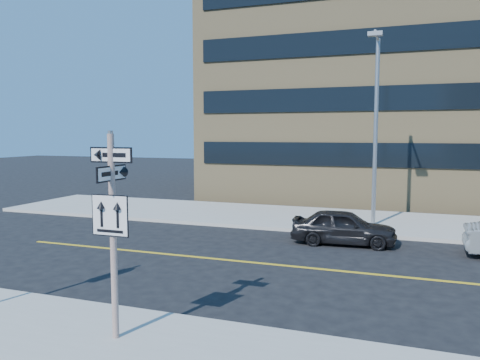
% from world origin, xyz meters
% --- Properties ---
extents(ground, '(120.00, 120.00, 0.00)m').
position_xyz_m(ground, '(0.00, 0.00, 0.00)').
color(ground, black).
rests_on(ground, ground).
extents(sign_pole, '(0.92, 0.92, 4.06)m').
position_xyz_m(sign_pole, '(0.00, -2.51, 2.44)').
color(sign_pole, silver).
rests_on(sign_pole, near_sidewalk).
extents(parked_car_a, '(1.78, 3.95, 1.31)m').
position_xyz_m(parked_car_a, '(3.15, 7.56, 0.66)').
color(parked_car_a, black).
rests_on(parked_car_a, ground).
extents(streetlight_a, '(0.55, 2.25, 8.00)m').
position_xyz_m(streetlight_a, '(4.00, 10.76, 4.76)').
color(streetlight_a, gray).
rests_on(streetlight_a, far_sidewalk).
extents(building_brick, '(18.00, 18.00, 18.00)m').
position_xyz_m(building_brick, '(2.00, 25.00, 9.00)').
color(building_brick, tan).
rests_on(building_brick, ground).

